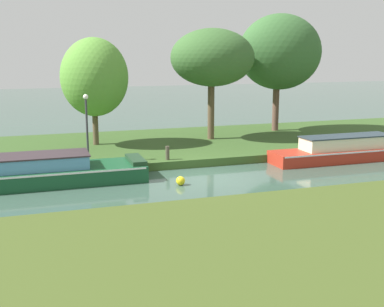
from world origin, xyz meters
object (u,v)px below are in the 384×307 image
Objects in this scene: red_narrowboat at (339,150)px; lamp_post at (87,120)px; forest_barge at (10,173)px; willow_tree_centre at (213,58)px; willow_tree_right at (280,52)px; mooring_post_near at (167,153)px; channel_buoy at (181,181)px; willow_tree_left at (94,77)px.

red_narrowboat is 12.72m from lamp_post.
forest_barge is 13.32m from willow_tree_centre.
willow_tree_right is (0.41, 7.41, 4.92)m from red_narrowboat.
lamp_post is at bearing 169.12° from mooring_post_near.
willow_tree_right is 14.28m from lamp_post.
willow_tree_centre is 16.87× the size of channel_buoy.
willow_tree_left is 0.79× the size of willow_tree_right.
lamp_post is at bearing -103.07° from willow_tree_left.
willow_tree_left is 6.42m from mooring_post_near.
red_narrowboat is 10.41× the size of mooring_post_near.
mooring_post_near is at bearing 84.25° from channel_buoy.
lamp_post is (-7.67, -3.87, -2.77)m from willow_tree_centre.
willow_tree_centre is 5.41m from willow_tree_right.
channel_buoy is at bearing -95.75° from mooring_post_near.
willow_tree_centre is at bearing 26.77° from lamp_post.
channel_buoy is (3.35, -3.94, -2.19)m from lamp_post.
willow_tree_right reaches higher than willow_tree_left.
lamp_post reaches higher than channel_buoy.
red_narrowboat is 8.85m from mooring_post_near.
mooring_post_near is at bearing -146.19° from willow_tree_right.
lamp_post is 8.35× the size of channel_buoy.
forest_barge is 7.03m from channel_buoy.
willow_tree_right is 12.00m from mooring_post_near.
willow_tree_left is 15.38× the size of channel_buoy.
mooring_post_near is at bearing -59.56° from willow_tree_left.
red_narrowboat is at bearing -27.37° from willow_tree_left.
willow_tree_left is (-11.51, 5.96, 3.59)m from red_narrowboat.
lamp_post is (-12.84, -5.43, -3.09)m from willow_tree_right.
willow_tree_right is at bearing 6.96° from willow_tree_left.
forest_barge reaches higher than channel_buoy.
mooring_post_near is at bearing -10.88° from lamp_post.
lamp_post reaches higher than red_narrowboat.
mooring_post_near is (3.67, -0.71, -1.65)m from lamp_post.
channel_buoy is (2.43, -7.91, -3.96)m from willow_tree_left.
channel_buoy is (-9.49, -9.37, -5.28)m from willow_tree_right.
lamp_post is (3.40, 1.98, 1.79)m from forest_barge.
mooring_post_near is (-9.16, -6.14, -4.74)m from willow_tree_right.
mooring_post_near is 3.29m from channel_buoy.
willow_tree_left is 12.08m from willow_tree_right.
lamp_post is at bearing 130.40° from channel_buoy.
willow_tree_left is 4.45m from lamp_post.
willow_tree_right is at bearing 22.93° from lamp_post.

